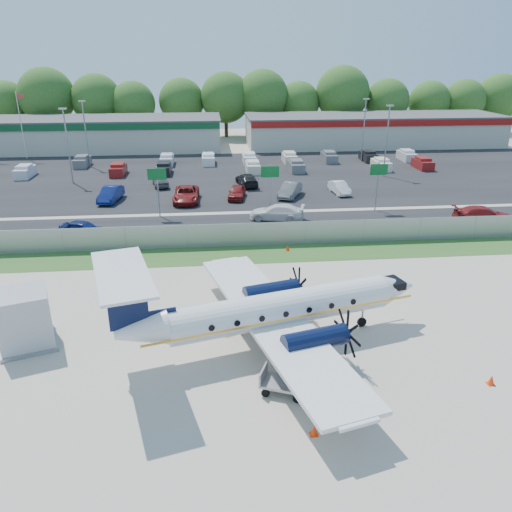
{
  "coord_description": "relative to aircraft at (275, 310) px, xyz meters",
  "views": [
    {
      "loc": [
        -2.99,
        -25.25,
        15.07
      ],
      "look_at": [
        0.0,
        6.0,
        2.3
      ],
      "focal_mm": 35.0,
      "sensor_mm": 36.0,
      "label": 1
    }
  ],
  "objects": [
    {
      "name": "tree_line",
      "position": [
        -0.31,
        75.47,
        -2.16
      ],
      "size": [
        112.0,
        6.0,
        14.0
      ],
      "primitive_type": null,
      "color": "#2B5619",
      "rests_on": "ground"
    },
    {
      "name": "road_car_west",
      "position": [
        -14.54,
        19.15,
        -2.16
      ],
      "size": [
        4.56,
        3.01,
        1.44
      ],
      "primitive_type": "imported",
      "rotation": [
        0.0,
        0.0,
        1.23
      ],
      "color": "navy",
      "rests_on": "ground"
    },
    {
      "name": "light_pole_nw",
      "position": [
        -20.31,
        39.47,
        3.07
      ],
      "size": [
        0.9,
        0.35,
        9.09
      ],
      "color": "gray",
      "rests_on": "ground"
    },
    {
      "name": "building_west",
      "position": [
        -24.31,
        63.45,
        0.47
      ],
      "size": [
        46.4,
        12.4,
        5.24
      ],
      "color": "beige",
      "rests_on": "ground"
    },
    {
      "name": "far_parking_rows",
      "position": [
        -0.31,
        46.47,
        -2.16
      ],
      "size": [
        56.0,
        10.0,
        1.6
      ],
      "primitive_type": null,
      "color": "gray",
      "rests_on": "ground"
    },
    {
      "name": "building_east",
      "position": [
        25.69,
        63.45,
        0.47
      ],
      "size": [
        44.4,
        12.4,
        5.24
      ],
      "color": "beige",
      "rests_on": "ground"
    },
    {
      "name": "ground",
      "position": [
        -0.31,
        1.47,
        -2.16
      ],
      "size": [
        170.0,
        170.0,
        0.0
      ],
      "primitive_type": "plane",
      "color": "#BAAD9D",
      "rests_on": "ground"
    },
    {
      "name": "baggage_cart_near",
      "position": [
        -0.08,
        -4.28,
        -1.63
      ],
      "size": [
        2.51,
        2.03,
        1.15
      ],
      "color": "gray",
      "rests_on": "ground"
    },
    {
      "name": "cone_starboard_wing",
      "position": [
        2.92,
        14.01,
        -1.93
      ],
      "size": [
        0.34,
        0.34,
        0.49
      ],
      "color": "#F83207",
      "rests_on": "ground"
    },
    {
      "name": "perimeter_fence",
      "position": [
        -0.31,
        15.47,
        -1.16
      ],
      "size": [
        120.0,
        0.06,
        1.99
      ],
      "color": "gray",
      "rests_on": "ground"
    },
    {
      "name": "sign_mid",
      "position": [
        2.69,
        24.38,
        1.45
      ],
      "size": [
        1.8,
        0.26,
        5.0
      ],
      "color": "gray",
      "rests_on": "ground"
    },
    {
      "name": "grass_verge",
      "position": [
        -0.31,
        13.47,
        -2.15
      ],
      "size": [
        170.0,
        4.0,
        0.02
      ],
      "primitive_type": "cube",
      "color": "#2D561E",
      "rests_on": "ground"
    },
    {
      "name": "flagpole_east",
      "position": [
        -31.24,
        56.47,
        3.48
      ],
      "size": [
        1.06,
        0.12,
        10.0
      ],
      "color": "silver",
      "rests_on": "ground"
    },
    {
      "name": "parked_car_a",
      "position": [
        -14.09,
        30.56,
        -2.16
      ],
      "size": [
        2.36,
        5.07,
        1.61
      ],
      "primitive_type": "imported",
      "rotation": [
        0.0,
        0.0,
        -0.14
      ],
      "color": "navy",
      "rests_on": "ground"
    },
    {
      "name": "cone_nose",
      "position": [
        10.11,
        -4.66,
        -1.92
      ],
      "size": [
        0.36,
        0.36,
        0.51
      ],
      "color": "#F83207",
      "rests_on": "ground"
    },
    {
      "name": "parked_car_g",
      "position": [
        1.29,
        36.13,
        -2.16
      ],
      "size": [
        2.78,
        5.35,
        1.48
      ],
      "primitive_type": "imported",
      "rotation": [
        0.0,
        0.0,
        3.29
      ],
      "color": "black",
      "rests_on": "ground"
    },
    {
      "name": "parked_car_e",
      "position": [
        11.69,
        31.36,
        -2.16
      ],
      "size": [
        1.93,
        4.33,
        1.38
      ],
      "primitive_type": "imported",
      "rotation": [
        0.0,
        0.0,
        0.12
      ],
      "color": "silver",
      "rests_on": "ground"
    },
    {
      "name": "parking_lot",
      "position": [
        -0.31,
        41.47,
        -2.15
      ],
      "size": [
        170.0,
        32.0,
        0.02
      ],
      "primitive_type": "cube",
      "color": "black",
      "rests_on": "ground"
    },
    {
      "name": "road_car_east",
      "position": [
        22.57,
        19.27,
        -2.16
      ],
      "size": [
        5.92,
        3.15,
        1.63
      ],
      "primitive_type": "imported",
      "rotation": [
        0.0,
        0.0,
        1.41
      ],
      "color": "maroon",
      "rests_on": "ground"
    },
    {
      "name": "access_road",
      "position": [
        -0.31,
        20.47,
        -2.15
      ],
      "size": [
        170.0,
        8.0,
        0.02
      ],
      "primitive_type": "cube",
      "color": "black",
      "rests_on": "ground"
    },
    {
      "name": "parked_car_f",
      "position": [
        -9.21,
        36.73,
        -2.16
      ],
      "size": [
        2.51,
        4.51,
        1.45
      ],
      "primitive_type": "imported",
      "rotation": [
        0.0,
        0.0,
        3.34
      ],
      "color": "#595B5E",
      "rests_on": "ground"
    },
    {
      "name": "sign_left",
      "position": [
        -8.31,
        24.38,
        1.45
      ],
      "size": [
        1.8,
        0.26,
        5.0
      ],
      "color": "gray",
      "rests_on": "ground"
    },
    {
      "name": "parked_car_c",
      "position": [
        -0.28,
        30.35,
        -2.16
      ],
      "size": [
        2.43,
        4.48,
        1.45
      ],
      "primitive_type": "imported",
      "rotation": [
        0.0,
        0.0,
        -0.18
      ],
      "color": "maroon",
      "rests_on": "ground"
    },
    {
      "name": "parked_car_b",
      "position": [
        -5.85,
        29.67,
        -2.16
      ],
      "size": [
        2.83,
        5.86,
        1.61
      ],
      "primitive_type": "imported",
      "rotation": [
        0.0,
        0.0,
        -0.03
      ],
      "color": "maroon",
      "rests_on": "ground"
    },
    {
      "name": "light_pole_sw",
      "position": [
        -20.31,
        49.47,
        3.07
      ],
      "size": [
        0.9,
        0.35,
        9.09
      ],
      "color": "gray",
      "rests_on": "ground"
    },
    {
      "name": "baggage_cart_far",
      "position": [
        -6.44,
        1.87,
        -1.74
      ],
      "size": [
        1.98,
        1.6,
        0.9
      ],
      "color": "gray",
      "rests_on": "ground"
    },
    {
      "name": "cone_port_wing",
      "position": [
        0.76,
        -7.28,
        -1.93
      ],
      "size": [
        0.35,
        0.35,
        0.49
      ],
      "color": "#F83207",
      "rests_on": "ground"
    },
    {
      "name": "sign_right",
      "position": [
        13.69,
        24.38,
        1.45
      ],
      "size": [
        1.8,
        0.26,
        5.0
      ],
      "color": "gray",
      "rests_on": "ground"
    },
    {
      "name": "road_car_mid",
      "position": [
        3.15,
        22.29,
        -2.16
      ],
      "size": [
        5.7,
        3.57,
        1.54
      ],
      "primitive_type": "imported",
      "rotation": [
        0.0,
        0.0,
        -1.86
      ],
      "color": "silver",
      "rests_on": "ground"
    },
    {
      "name": "aircraft",
      "position": [
        0.0,
        0.0,
        0.0
      ],
      "size": [
        18.32,
        17.9,
        5.59
      ],
      "color": "silver",
      "rests_on": "ground"
    },
    {
      "name": "pushback_tug",
      "position": [
        -1.91,
        2.73,
        -1.45
      ],
      "size": [
        3.22,
        2.87,
        1.49
      ],
      "color": "silver",
      "rests_on": "ground"
    },
    {
      "name": "service_container",
      "position": [
        -13.63,
        1.25,
        -0.66
      ],
      "size": [
        3.68,
        3.68,
        3.22
      ],
      "color": "#ADAFB4",
      "rests_on": "ground"
    },
    {
      "name": "parked_car_d",
      "position": [
        5.75,
        30.53,
        -2.16
      ],
      "size": [
        3.52,
        5.08,
        1.59
      ],
      "primitive_type": "imported",
      "rotation": [
        0.0,
        0.0,
        -0.43
      ],
      "color": "#595B5E",
      "rests_on": "ground"
    },
    {
      "name": "light_pole_ne",
      "position": [
        19.69,
        39.47,
        3.07
      ],
      "size": [
        0.9,
        0.35,
        9.09
      ],
      "color": "gray",
      "rests_on": "ground"
    },
    {
      "name": "light_pole_se",
      "position": [
        19.69,
        49.47,
        3.07
      ],
      "size": [
        0.9,
        0.35,
        9.09
      ],
      "color": "gray",
      "rests_on": "ground"
    }
  ]
}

